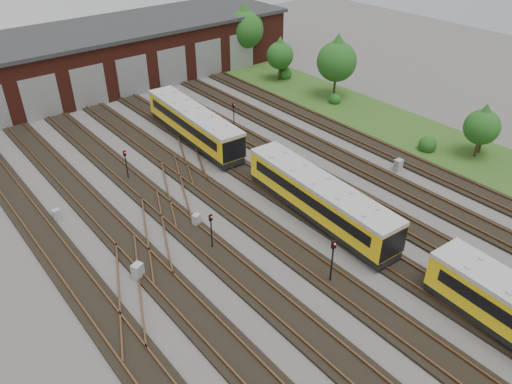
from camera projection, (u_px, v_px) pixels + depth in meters
ground at (345, 261)px, 31.81m from camera, size 120.00×120.00×0.00m
track_network at (336, 256)px, 32.05m from camera, size 30.40×70.00×0.33m
maintenance_shed at (83, 60)px, 56.27m from camera, size 51.00×12.50×6.35m
grass_verge at (401, 128)px, 48.48m from camera, size 8.00×55.00×0.05m
metro_train at (320, 198)px, 34.83m from camera, size 3.26×45.53×2.77m
signal_mast_0 at (333, 256)px, 29.02m from camera, size 0.29×0.27×3.16m
signal_mast_1 at (126, 161)px, 39.40m from camera, size 0.23×0.22×2.63m
signal_mast_2 at (211, 227)px, 31.87m from camera, size 0.24×0.23×2.74m
signal_mast_3 at (234, 113)px, 47.06m from camera, size 0.26×0.25×2.84m
relay_cabinet_0 at (138, 271)px, 30.16m from camera, size 0.80×0.74×1.07m
relay_cabinet_1 at (57, 215)px, 35.37m from camera, size 0.53×0.45×0.87m
relay_cabinet_2 at (197, 220)px, 34.79m from camera, size 0.68×0.64×0.91m
relay_cabinet_3 at (165, 102)px, 53.03m from camera, size 0.59×0.52×0.88m
relay_cabinet_4 at (398, 165)px, 41.25m from camera, size 0.65×0.55×1.04m
tree_0 at (245, 25)px, 62.35m from camera, size 4.74×4.74×7.85m
tree_1 at (280, 52)px, 58.24m from camera, size 3.16×3.16×5.24m
tree_2 at (337, 57)px, 52.94m from camera, size 4.27×4.27×7.07m
tree_3 at (485, 126)px, 42.79m from camera, size 2.49×2.49×4.12m
tree_4 at (483, 123)px, 41.90m from camera, size 3.01×3.01×4.98m
bush_0 at (428, 142)px, 44.22m from camera, size 1.60×1.60×1.60m
bush_1 at (285, 71)px, 60.16m from camera, size 1.67×1.67×1.67m
bush_2 at (335, 98)px, 53.54m from camera, size 1.30×1.30×1.30m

